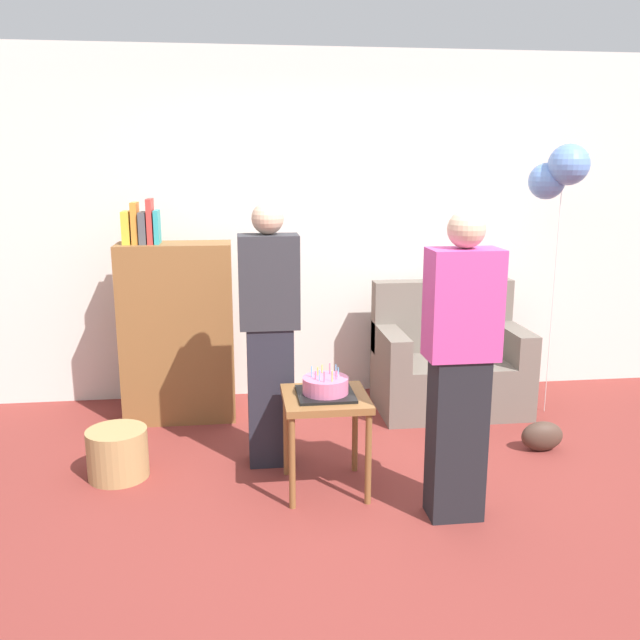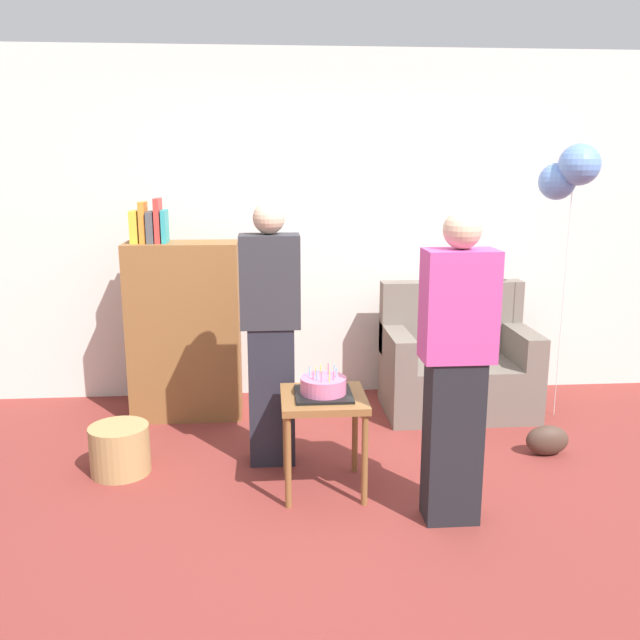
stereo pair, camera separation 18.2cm
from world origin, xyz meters
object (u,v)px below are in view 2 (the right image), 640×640
at_px(bookshelf, 184,328).
at_px(birthday_cake, 323,387).
at_px(couch, 456,366).
at_px(balloon_bunch, 570,172).
at_px(person_blowing_candles, 271,334).
at_px(person_holding_cake, 456,369).
at_px(handbag, 547,440).
at_px(wicker_basket, 120,449).
at_px(side_table, 323,410).

bearing_deg(bookshelf, birthday_cake, -53.83).
distance_m(couch, balloon_bunch, 1.61).
height_order(person_blowing_candles, person_holding_cake, same).
height_order(birthday_cake, person_holding_cake, person_holding_cake).
height_order(couch, birthday_cake, couch).
bearing_deg(handbag, balloon_bunch, 65.44).
distance_m(person_blowing_candles, wicker_basket, 1.16).
height_order(side_table, person_blowing_candles, person_blowing_candles).
distance_m(bookshelf, balloon_bunch, 2.95).
bearing_deg(handbag, person_blowing_candles, 178.41).
distance_m(couch, person_blowing_candles, 1.71).
height_order(person_blowing_candles, wicker_basket, person_blowing_candles).
xyz_separation_m(couch, wicker_basket, (-2.34, -0.93, -0.19)).
relative_size(bookshelf, person_blowing_candles, 0.99).
bearing_deg(side_table, balloon_bunch, 29.98).
distance_m(couch, bookshelf, 2.06).
xyz_separation_m(couch, bookshelf, (-2.04, 0.02, 0.33)).
xyz_separation_m(birthday_cake, handbag, (1.48, 0.35, -0.52)).
bearing_deg(balloon_bunch, bookshelf, 175.36).
xyz_separation_m(couch, balloon_bunch, (0.68, -0.20, 1.45)).
bearing_deg(handbag, couch, 112.58).
bearing_deg(balloon_bunch, person_holding_cake, -128.97).
height_order(person_holding_cake, handbag, person_holding_cake).
xyz_separation_m(wicker_basket, handbag, (2.70, 0.05, -0.05)).
bearing_deg(bookshelf, person_holding_cake, -46.56).
relative_size(couch, wicker_basket, 3.06).
bearing_deg(couch, side_table, -132.17).
distance_m(wicker_basket, balloon_bunch, 3.51).
xyz_separation_m(person_holding_cake, balloon_bunch, (1.16, 1.43, 0.96)).
distance_m(side_table, birthday_cake, 0.14).
distance_m(birthday_cake, wicker_basket, 1.34).
xyz_separation_m(side_table, balloon_bunch, (1.80, 1.04, 1.30)).
bearing_deg(bookshelf, person_blowing_candles, -53.74).
relative_size(person_holding_cake, balloon_bunch, 0.82).
height_order(birthday_cake, wicker_basket, birthday_cake).
height_order(person_holding_cake, balloon_bunch, balloon_bunch).
height_order(couch, balloon_bunch, balloon_bunch).
height_order(couch, bookshelf, bookshelf).
bearing_deg(bookshelf, handbag, -20.69).
bearing_deg(wicker_basket, balloon_bunch, 13.67).
bearing_deg(wicker_basket, couch, 21.70).
distance_m(birthday_cake, handbag, 1.61).
relative_size(person_blowing_candles, person_holding_cake, 1.00).
relative_size(couch, handbag, 3.93).
height_order(handbag, balloon_bunch, balloon_bunch).
bearing_deg(person_holding_cake, balloon_bunch, -118.21).
xyz_separation_m(bookshelf, person_blowing_candles, (0.63, -0.86, 0.16)).
distance_m(person_holding_cake, balloon_bunch, 2.07).
xyz_separation_m(handbag, balloon_bunch, (0.31, 0.69, 1.69)).
distance_m(couch, person_holding_cake, 1.76).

